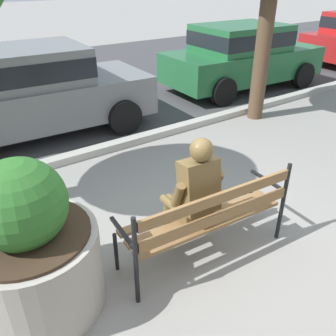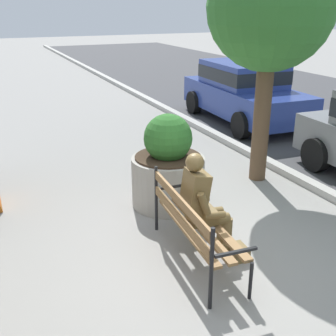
# 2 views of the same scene
# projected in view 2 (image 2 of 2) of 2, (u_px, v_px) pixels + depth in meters

# --- Properties ---
(ground_plane) EXTENTS (80.00, 80.00, 0.00)m
(ground_plane) POSITION_uv_depth(u_px,v_px,m) (197.00, 266.00, 5.13)
(ground_plane) COLOR gray
(park_bench) EXTENTS (1.83, 0.66, 0.95)m
(park_bench) POSITION_uv_depth(u_px,v_px,m) (192.00, 222.00, 5.06)
(park_bench) COLOR olive
(park_bench) RESTS_ON ground
(bronze_statue_seated) EXTENTS (0.68, 0.77, 1.37)m
(bronze_statue_seated) POSITION_uv_depth(u_px,v_px,m) (206.00, 207.00, 5.14)
(bronze_statue_seated) COLOR brown
(bronze_statue_seated) RESTS_ON ground
(concrete_planter) EXTENTS (1.13, 1.13, 1.45)m
(concrete_planter) POSITION_uv_depth(u_px,v_px,m) (168.00, 169.00, 6.56)
(concrete_planter) COLOR #A8A399
(concrete_planter) RESTS_ON ground
(street_tree_near_bench) EXTENTS (2.04, 2.04, 3.95)m
(street_tree_near_bench) POSITION_uv_depth(u_px,v_px,m) (271.00, 9.00, 6.70)
(street_tree_near_bench) COLOR brown
(street_tree_near_bench) RESTS_ON ground
(parked_car_blue) EXTENTS (4.18, 2.08, 1.56)m
(parked_car_blue) POSITION_uv_depth(u_px,v_px,m) (244.00, 90.00, 11.23)
(parked_car_blue) COLOR navy
(parked_car_blue) RESTS_ON ground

